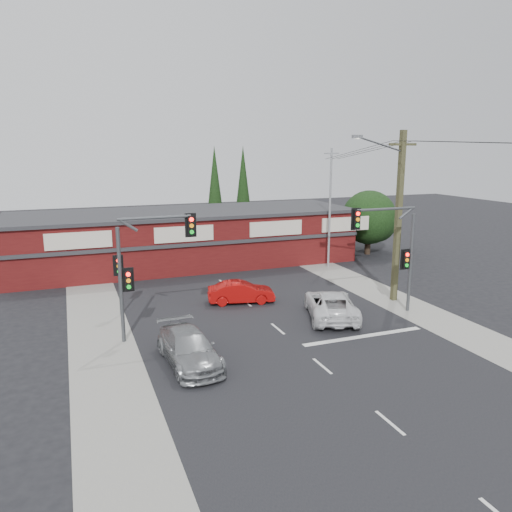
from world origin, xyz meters
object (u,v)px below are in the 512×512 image
object	(u,v)px
utility_pole	(397,211)
red_sedan	(241,292)
shop_building	(186,237)
white_suv	(331,304)
silver_suv	(189,348)

from	to	relation	value
utility_pole	red_sedan	bearing A→B (deg)	162.06
shop_building	utility_pole	xyz separation A→B (m)	(9.36, -14.00, 3.26)
white_suv	red_sedan	xyz separation A→B (m)	(-3.67, 4.22, -0.08)
red_sedan	utility_pole	bearing A→B (deg)	-96.07
silver_suv	utility_pole	size ratio (longest dim) A/B	0.49
silver_suv	white_suv	bearing A→B (deg)	17.00
white_suv	silver_suv	distance (m)	9.11
shop_building	utility_pole	bearing A→B (deg)	-56.24
white_suv	shop_building	xyz separation A→B (m)	(-4.38, 15.42, 1.40)
silver_suv	red_sedan	world-z (taller)	silver_suv
silver_suv	utility_pole	distance (m)	15.03
shop_building	utility_pole	world-z (taller)	utility_pole
white_suv	utility_pole	xyz separation A→B (m)	(4.98, 1.42, 4.67)
silver_suv	red_sedan	distance (m)	8.81
silver_suv	shop_building	distance (m)	19.05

